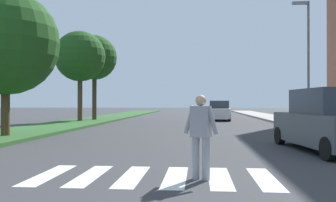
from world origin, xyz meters
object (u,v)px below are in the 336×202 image
object	(u,v)px
tree_far	(80,57)
tree_distant	(94,58)
suv_crossing	(328,122)
pedestrian_performer	(201,133)
sedan_midblock	(220,111)
tree_mid	(5,43)
street_lamp_right	(307,52)

from	to	relation	value
tree_far	tree_distant	bearing A→B (deg)	75.87
tree_distant	tree_far	bearing A→B (deg)	-104.13
tree_far	suv_crossing	distance (m)	20.00
pedestrian_performer	sedan_midblock	bearing A→B (deg)	85.68
tree_mid	pedestrian_performer	world-z (taller)	tree_mid
tree_distant	suv_crossing	world-z (taller)	tree_distant
street_lamp_right	pedestrian_performer	xyz separation A→B (m)	(-6.47, -14.78, -3.66)
tree_far	suv_crossing	size ratio (longest dim) A/B	1.42
street_lamp_right	pedestrian_performer	size ratio (longest dim) A/B	4.44
tree_mid	tree_distant	xyz separation A→B (m)	(-0.32, 13.85, 1.11)
tree_distant	street_lamp_right	world-z (taller)	street_lamp_right
tree_distant	street_lamp_right	size ratio (longest dim) A/B	0.92
tree_far	sedan_midblock	distance (m)	12.47
tree_distant	pedestrian_performer	size ratio (longest dim) A/B	4.08
street_lamp_right	suv_crossing	xyz separation A→B (m)	(-2.45, -10.39, -3.66)
street_lamp_right	suv_crossing	distance (m)	11.29
tree_mid	pedestrian_performer	size ratio (longest dim) A/B	3.65
tree_far	tree_mid	bearing A→B (deg)	-85.97
pedestrian_performer	sedan_midblock	size ratio (longest dim) A/B	0.38
tree_far	pedestrian_performer	world-z (taller)	tree_far
tree_distant	sedan_midblock	world-z (taller)	tree_distant
tree_distant	pedestrian_performer	xyz separation A→B (m)	(8.51, -21.02, -4.25)
tree_distant	pedestrian_performer	distance (m)	23.07
tree_mid	tree_far	world-z (taller)	tree_far
tree_distant	sedan_midblock	bearing A→B (deg)	13.96
tree_mid	tree_distant	bearing A→B (deg)	91.33
suv_crossing	sedan_midblock	xyz separation A→B (m)	(-2.24, 19.19, -0.15)
street_lamp_right	pedestrian_performer	world-z (taller)	street_lamp_right
tree_mid	tree_far	size ratio (longest dim) A/B	0.91
tree_mid	street_lamp_right	xyz separation A→B (m)	(14.65, 7.61, 0.52)
street_lamp_right	pedestrian_performer	distance (m)	16.54
tree_distant	suv_crossing	size ratio (longest dim) A/B	1.44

